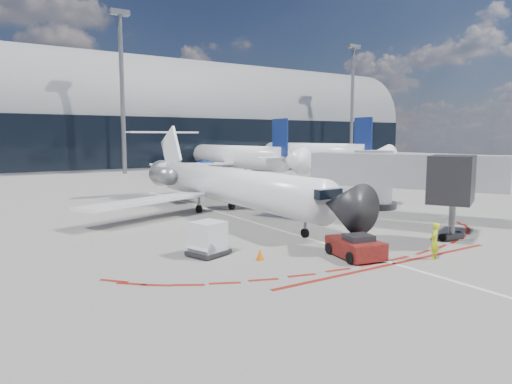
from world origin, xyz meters
TOP-DOWN VIEW (x-y plane):
  - ground at (0.00, 0.00)m, footprint 260.00×260.00m
  - apron_centerline at (0.00, 2.00)m, footprint 0.25×40.00m
  - apron_stop_bar at (0.00, -11.50)m, footprint 14.00×0.25m
  - terminal_building at (0.00, 64.97)m, footprint 150.00×24.15m
  - jet_bridge at (9.79, -3.01)m, footprint 10.03×15.20m
  - light_mast_centre at (5.00, 48.00)m, footprint 0.70×0.70m
  - light_mast_east at (55.00, 48.00)m, footprint 0.70×0.70m
  - regional_jet at (-0.02, 5.28)m, footprint 22.54×27.80m
  - pushback_tug at (-0.70, -9.67)m, footprint 2.46×4.69m
  - ramp_worker at (2.25, -11.98)m, footprint 0.78×0.66m
  - uld_container at (-6.67, -5.44)m, footprint 2.25×2.09m
  - safety_cone_left at (-4.97, -7.57)m, footprint 0.40×0.40m
  - bg_airliner_0 at (21.24, 41.59)m, footprint 32.88×34.82m
  - bg_airliner_1 at (37.14, 41.95)m, footprint 34.94×37.00m

SIDE VIEW (x-z plane):
  - ground at x=0.00m, z-range 0.00..0.00m
  - apron_centerline at x=0.00m, z-range 0.00..0.01m
  - apron_stop_bar at x=0.00m, z-range 0.00..0.01m
  - safety_cone_left at x=-4.97m, z-range 0.00..0.55m
  - pushback_tug at x=-0.70m, z-range -0.07..1.13m
  - uld_container at x=-6.67m, z-range -0.01..1.72m
  - ramp_worker at x=2.25m, z-range 0.00..1.80m
  - regional_jet at x=-0.02m, z-range -1.16..5.81m
  - jet_bridge at x=9.79m, z-range 0.56..5.46m
  - bg_airliner_0 at x=21.24m, z-range 0.00..10.64m
  - bg_airliner_1 at x=37.14m, z-range 0.00..11.31m
  - terminal_building at x=0.00m, z-range -3.48..20.52m
  - light_mast_centre at x=5.00m, z-range 0.00..25.00m
  - light_mast_east at x=55.00m, z-range 0.00..25.00m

